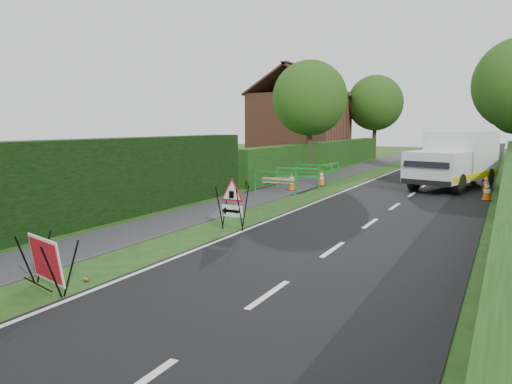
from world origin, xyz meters
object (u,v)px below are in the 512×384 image
(red_rect_sign, at_px, (46,261))
(triangle_sign, at_px, (231,200))
(hatchback_car, at_px, (451,160))
(works_van, at_px, (455,158))

(red_rect_sign, height_order, triangle_sign, triangle_sign)
(hatchback_car, bearing_deg, works_van, -66.40)
(triangle_sign, bearing_deg, hatchback_car, 85.87)
(triangle_sign, height_order, hatchback_car, triangle_sign)
(triangle_sign, xyz_separation_m, hatchback_car, (3.28, 24.24, -0.30))
(red_rect_sign, distance_m, works_van, 19.31)
(works_van, relative_size, hatchback_car, 1.89)
(hatchback_car, bearing_deg, triangle_sign, -80.57)
(red_rect_sign, distance_m, triangle_sign, 5.95)
(triangle_sign, bearing_deg, red_rect_sign, -89.67)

